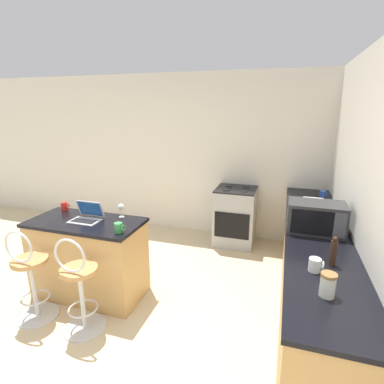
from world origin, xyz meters
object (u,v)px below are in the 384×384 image
at_px(laptop, 87,216).
at_px(bar_stool_near, 31,278).
at_px(toaster, 313,208).
at_px(wine_glass_tall, 121,207).
at_px(mug_blue, 323,194).
at_px(mug_white, 315,265).
at_px(mug_green, 119,228).
at_px(microwave, 316,217).
at_px(stove_range, 235,216).
at_px(mug_red, 65,206).
at_px(storage_jar, 328,285).
at_px(bar_stool_far, 79,288).
at_px(pepper_mill, 333,252).

bearing_deg(laptop, bar_stool_near, -117.63).
height_order(laptop, toaster, laptop).
relative_size(laptop, wine_glass_tall, 2.05).
distance_m(laptop, mug_blue, 3.05).
xyz_separation_m(toaster, mug_white, (-0.07, -1.29, -0.03)).
bearing_deg(wine_glass_tall, mug_green, -63.05).
distance_m(microwave, stove_range, 1.81).
bearing_deg(microwave, stove_range, 125.92).
distance_m(mug_red, storage_jar, 2.91).
distance_m(bar_stool_near, toaster, 3.06).
relative_size(toaster, stove_range, 0.35).
bearing_deg(toaster, bar_stool_far, -144.63).
height_order(bar_stool_near, mug_white, mug_white).
relative_size(microwave, mug_blue, 5.68).
bearing_deg(toaster, stove_range, 138.75).
height_order(laptop, mug_white, laptop).
height_order(mug_red, mug_blue, mug_red).
bearing_deg(mug_red, mug_blue, 27.20).
relative_size(bar_stool_far, mug_white, 9.28).
bearing_deg(mug_white, bar_stool_near, -176.14).
distance_m(laptop, mug_green, 0.54).
bearing_deg(bar_stool_near, pepper_mill, 6.46).
bearing_deg(mug_blue, storage_jar, -94.68).
relative_size(bar_stool_near, mug_white, 9.28).
distance_m(bar_stool_near, mug_blue, 3.65).
distance_m(microwave, mug_blue, 1.32).
xyz_separation_m(toaster, pepper_mill, (0.06, -1.16, 0.03)).
bearing_deg(stove_range, mug_white, -66.51).
height_order(mug_red, pepper_mill, pepper_mill).
relative_size(stove_range, wine_glass_tall, 5.80).
bearing_deg(toaster, laptop, -158.86).
xyz_separation_m(mug_green, storage_jar, (1.82, -0.50, 0.03)).
distance_m(mug_white, mug_green, 1.78).
relative_size(mug_blue, storage_jar, 0.58).
relative_size(toaster, pepper_mill, 1.32).
bearing_deg(stove_range, mug_red, -137.75).
bearing_deg(bar_stool_far, bar_stool_near, 180.00).
xyz_separation_m(laptop, mug_green, (0.50, -0.19, -0.00)).
bearing_deg(mug_green, stove_range, 67.70).
bearing_deg(bar_stool_far, mug_blue, 45.39).
relative_size(stove_range, mug_white, 8.47).
height_order(toaster, mug_white, toaster).
bearing_deg(mug_white, toaster, 86.95).
height_order(laptop, storage_jar, laptop).
relative_size(bar_stool_far, mug_green, 9.79).
distance_m(bar_stool_far, wine_glass_tall, 0.93).
xyz_separation_m(mug_blue, pepper_mill, (-0.12, -1.97, 0.07)).
distance_m(toaster, pepper_mill, 1.16).
relative_size(bar_stool_near, toaster, 3.11).
relative_size(mug_red, mug_blue, 1.07).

